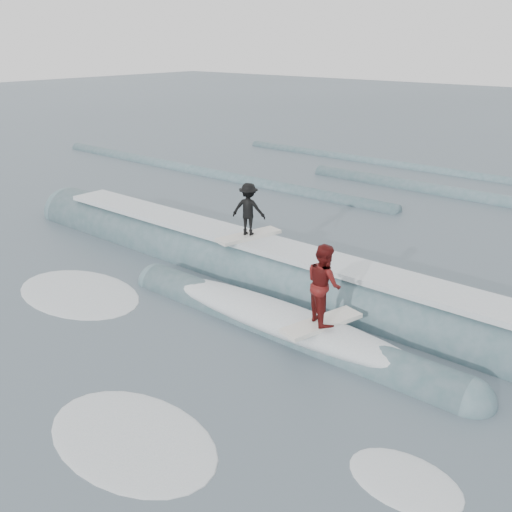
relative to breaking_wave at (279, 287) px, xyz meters
The scene contains 6 objects.
ground 5.24m from the breaking_wave, 93.11° to the right, with size 160.00×160.00×0.00m, color #394A53.
breaking_wave is the anchor object (origin of this frame).
surfer_black 2.32m from the breaking_wave, 166.03° to the left, with size 1.11×2.07×1.61m.
surfer_red 3.51m from the breaking_wave, 35.11° to the right, with size 1.11×2.07×1.92m.
whitewater 5.93m from the breaking_wave, 99.60° to the right, with size 16.70×8.20×0.10m.
far_swells 12.83m from the breaking_wave, 104.53° to the left, with size 37.56×8.65×0.80m.
Camera 1 is at (9.05, -6.24, 6.53)m, focal length 40.00 mm.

